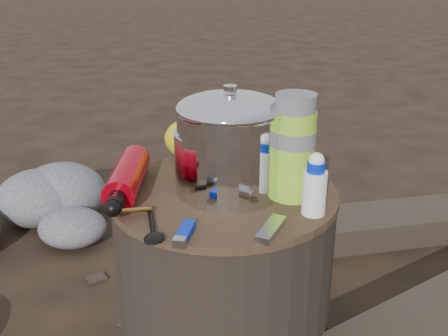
% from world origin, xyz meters
% --- Properties ---
extents(stump, '(0.47, 0.47, 0.43)m').
position_xyz_m(stump, '(0.00, 0.00, 0.21)').
color(stump, black).
rests_on(stump, ground).
extents(log_small, '(1.03, 0.63, 0.09)m').
position_xyz_m(log_small, '(0.33, 0.67, 0.04)').
color(log_small, '#362C22').
rests_on(log_small, ground).
extents(foil_windscreen, '(0.21, 0.21, 0.13)m').
position_xyz_m(foil_windscreen, '(0.00, 0.01, 0.49)').
color(foil_windscreen, silver).
rests_on(foil_windscreen, stump).
extents(camping_pot, '(0.21, 0.21, 0.21)m').
position_xyz_m(camping_pot, '(0.01, -0.00, 0.53)').
color(camping_pot, silver).
rests_on(camping_pot, stump).
extents(fuel_bottle, '(0.12, 0.27, 0.06)m').
position_xyz_m(fuel_bottle, '(-0.19, -0.05, 0.46)').
color(fuel_bottle, '#A9020F').
rests_on(fuel_bottle, stump).
extents(thermos, '(0.08, 0.08, 0.21)m').
position_xyz_m(thermos, '(0.14, 0.01, 0.53)').
color(thermos, '#94DA2B').
rests_on(thermos, stump).
extents(travel_mug, '(0.08, 0.08, 0.12)m').
position_xyz_m(travel_mug, '(0.08, 0.11, 0.49)').
color(travel_mug, black).
rests_on(travel_mug, stump).
extents(stuff_sack, '(0.15, 0.12, 0.10)m').
position_xyz_m(stuff_sack, '(-0.11, 0.16, 0.48)').
color(stuff_sack, yellow).
rests_on(stuff_sack, stump).
extents(food_pouch, '(0.12, 0.06, 0.15)m').
position_xyz_m(food_pouch, '(-0.01, 0.17, 0.50)').
color(food_pouch, navy).
rests_on(food_pouch, stump).
extents(lighter, '(0.03, 0.08, 0.02)m').
position_xyz_m(lighter, '(-0.02, -0.20, 0.44)').
color(lighter, '#0827C7').
rests_on(lighter, stump).
extents(multitool, '(0.04, 0.10, 0.01)m').
position_xyz_m(multitool, '(0.12, -0.15, 0.44)').
color(multitool, '#B5B5BA').
rests_on(multitool, stump).
extents(spork, '(0.08, 0.14, 0.01)m').
position_xyz_m(spork, '(-0.09, -0.17, 0.43)').
color(spork, black).
rests_on(spork, stump).
extents(squeeze_bottle, '(0.05, 0.05, 0.11)m').
position_xyz_m(squeeze_bottle, '(0.19, -0.06, 0.48)').
color(squeeze_bottle, white).
rests_on(squeeze_bottle, stump).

